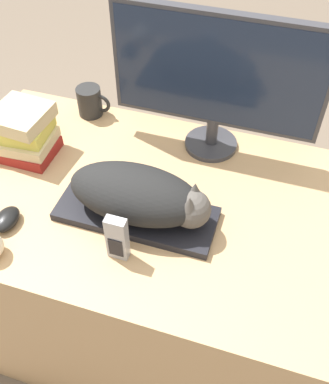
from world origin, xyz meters
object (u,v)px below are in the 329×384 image
at_px(monitor, 219,77).
at_px(coffee_mug, 90,102).
at_px(cat, 141,195).
at_px(computer_mouse, 7,219).
at_px(book_stack, 23,132).
at_px(phone, 117,239).
at_px(keyboard, 136,214).

bearing_deg(monitor, coffee_mug, 174.71).
relative_size(cat, monitor, 0.63).
distance_m(computer_mouse, coffee_mug, 0.52).
distance_m(computer_mouse, book_stack, 0.30).
height_order(cat, computer_mouse, cat).
bearing_deg(monitor, cat, -107.50).
relative_size(cat, book_stack, 1.96).
relative_size(monitor, coffee_mug, 5.25).
xyz_separation_m(computer_mouse, book_stack, (-0.10, 0.28, 0.06)).
height_order(phone, book_stack, book_stack).
height_order(keyboard, phone, phone).
bearing_deg(phone, keyboard, 90.51).
bearing_deg(computer_mouse, phone, -0.56).
bearing_deg(coffee_mug, monitor, -5.29).
bearing_deg(computer_mouse, cat, 20.80).
bearing_deg(keyboard, coffee_mug, 128.26).
relative_size(monitor, phone, 4.41).
xyz_separation_m(cat, coffee_mug, (-0.32, 0.39, -0.04)).
height_order(monitor, book_stack, monitor).
bearing_deg(book_stack, cat, -18.68).
height_order(monitor, coffee_mug, monitor).
relative_size(keyboard, book_stack, 2.24).
distance_m(cat, computer_mouse, 0.37).
bearing_deg(computer_mouse, monitor, 46.66).
xyz_separation_m(phone, book_stack, (-0.42, 0.28, 0.01)).
bearing_deg(cat, phone, -97.03).
xyz_separation_m(cat, phone, (-0.02, -0.13, -0.02)).
bearing_deg(phone, monitor, 75.30).
relative_size(keyboard, coffee_mug, 3.76).
distance_m(coffee_mug, phone, 0.61).
distance_m(cat, phone, 0.14).
distance_m(cat, monitor, 0.40).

